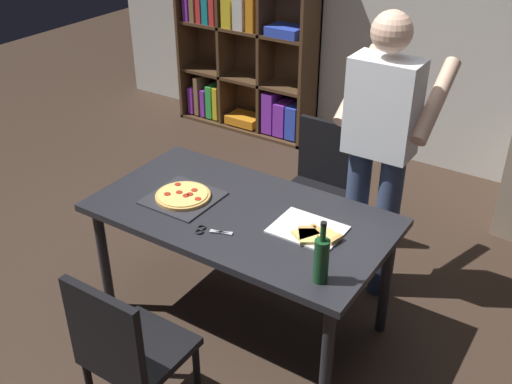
% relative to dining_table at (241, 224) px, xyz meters
% --- Properties ---
extents(ground_plane, '(12.00, 12.00, 0.00)m').
position_rel_dining_table_xyz_m(ground_plane, '(0.00, 0.00, -0.67)').
color(ground_plane, '#38281E').
extents(dining_table, '(1.62, 0.88, 0.75)m').
position_rel_dining_table_xyz_m(dining_table, '(0.00, 0.00, 0.00)').
color(dining_table, '#232328').
rests_on(dining_table, ground_plane).
extents(chair_near_camera, '(0.42, 0.42, 0.90)m').
position_rel_dining_table_xyz_m(chair_near_camera, '(-0.00, -0.93, -0.16)').
color(chair_near_camera, black).
rests_on(chair_near_camera, ground_plane).
extents(chair_far_side, '(0.42, 0.42, 0.90)m').
position_rel_dining_table_xyz_m(chair_far_side, '(0.00, 0.93, -0.16)').
color(chair_far_side, black).
rests_on(chair_far_side, ground_plane).
extents(bookshelf, '(1.40, 0.35, 1.95)m').
position_rel_dining_table_xyz_m(bookshelf, '(-1.53, 2.38, 0.29)').
color(bookshelf, '#513823').
rests_on(bookshelf, ground_plane).
extents(person_serving_pizza, '(0.55, 0.54, 1.75)m').
position_rel_dining_table_xyz_m(person_serving_pizza, '(0.48, 0.71, 0.33)').
color(person_serving_pizza, '#38476B').
rests_on(person_serving_pizza, ground_plane).
extents(pepperoni_pizza_on_tray, '(0.37, 0.37, 0.04)m').
position_rel_dining_table_xyz_m(pepperoni_pizza_on_tray, '(-0.35, -0.06, 0.09)').
color(pepperoni_pizza_on_tray, '#2D2D33').
rests_on(pepperoni_pizza_on_tray, dining_table).
extents(pizza_slices_on_towel, '(0.37, 0.29, 0.03)m').
position_rel_dining_table_xyz_m(pizza_slices_on_towel, '(0.42, 0.02, 0.09)').
color(pizza_slices_on_towel, white).
rests_on(pizza_slices_on_towel, dining_table).
extents(wine_bottle, '(0.07, 0.07, 0.32)m').
position_rel_dining_table_xyz_m(wine_bottle, '(0.64, -0.29, 0.20)').
color(wine_bottle, '#194723').
rests_on(wine_bottle, dining_table).
extents(kitchen_scissors, '(0.20, 0.12, 0.01)m').
position_rel_dining_table_xyz_m(kitchen_scissors, '(-0.03, -0.25, 0.08)').
color(kitchen_scissors, silver).
rests_on(kitchen_scissors, dining_table).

